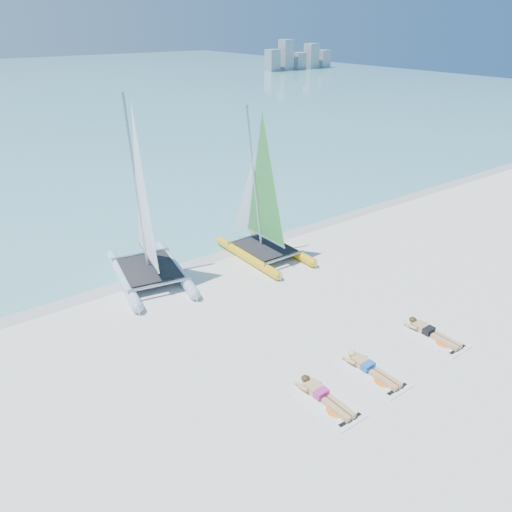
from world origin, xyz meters
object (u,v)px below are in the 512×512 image
(sunbather_a, at_px, (322,394))
(sunbather_b, at_px, (369,367))
(towel_c, at_px, (435,337))
(towel_a, at_px, (327,402))
(sunbather_c, at_px, (430,331))
(catamaran_yellow, at_px, (258,208))
(catamaran_blue, at_px, (144,227))
(towel_b, at_px, (374,374))

(sunbather_a, xyz_separation_m, sunbather_b, (1.74, 0.03, 0.00))
(sunbather_a, relative_size, towel_c, 0.93)
(towel_a, xyz_separation_m, sunbather_c, (4.45, 0.28, 0.11))
(catamaran_yellow, bearing_deg, towel_c, -85.35)
(catamaran_yellow, height_order, sunbather_a, catamaran_yellow)
(sunbather_a, xyz_separation_m, towel_c, (4.45, -0.10, -0.11))
(catamaran_yellow, relative_size, sunbather_a, 3.37)
(catamaran_blue, distance_m, sunbather_b, 8.87)
(catamaran_blue, bearing_deg, sunbather_a, -74.89)
(sunbather_b, bearing_deg, sunbather_c, 1.18)
(sunbather_a, distance_m, towel_b, 1.75)
(towel_c, bearing_deg, catamaran_yellow, 94.19)
(towel_a, distance_m, towel_b, 1.74)
(catamaran_blue, xyz_separation_m, sunbather_c, (5.04, -8.30, -1.83))
(catamaran_blue, height_order, towel_b, catamaran_blue)
(catamaran_yellow, height_order, sunbather_b, catamaran_yellow)
(catamaran_blue, distance_m, sunbather_a, 8.61)
(sunbather_a, distance_m, sunbather_c, 4.45)
(sunbather_b, bearing_deg, towel_a, -172.60)
(towel_a, bearing_deg, sunbather_a, 90.00)
(towel_a, relative_size, towel_c, 1.00)
(towel_a, height_order, sunbather_b, sunbather_b)
(catamaran_yellow, xyz_separation_m, sunbather_b, (-2.13, -7.75, -1.71))
(catamaran_yellow, bearing_deg, towel_a, -115.41)
(catamaran_blue, relative_size, catamaran_yellow, 1.12)
(catamaran_yellow, xyz_separation_m, towel_a, (-3.87, -7.98, -1.82))
(sunbather_c, bearing_deg, catamaran_yellow, 94.29)
(sunbather_a, bearing_deg, towel_c, -1.32)
(catamaran_blue, xyz_separation_m, towel_a, (0.59, -8.58, -1.94))
(sunbather_a, relative_size, sunbather_c, 1.00)
(catamaran_yellow, height_order, sunbather_c, catamaran_yellow)
(towel_b, bearing_deg, sunbather_b, 90.00)
(towel_a, height_order, towel_b, same)
(towel_c, bearing_deg, towel_a, -178.85)
(towel_b, xyz_separation_m, sunbather_c, (2.71, 0.25, 0.11))
(towel_a, bearing_deg, towel_c, 1.15)
(towel_a, height_order, sunbather_c, sunbather_c)
(catamaran_yellow, relative_size, towel_b, 3.15)
(catamaran_blue, xyz_separation_m, towel_b, (2.32, -8.55, -1.94))
(catamaran_yellow, xyz_separation_m, sunbather_c, (0.58, -7.70, -1.71))
(catamaran_blue, distance_m, catamaran_yellow, 4.50)
(towel_c, bearing_deg, sunbather_a, 178.68)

